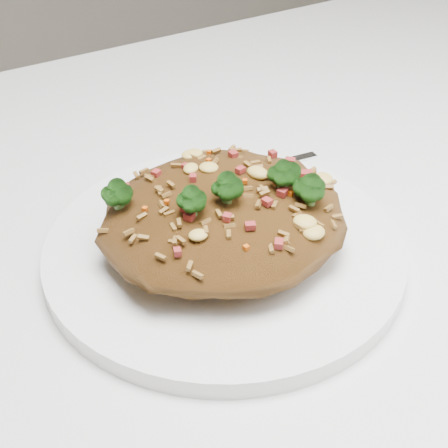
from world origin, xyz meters
The scene contains 4 objects.
dining_table centered at (0.00, 0.00, 0.66)m, with size 1.20×0.80×0.75m.
plate centered at (-0.03, -0.03, 0.76)m, with size 0.26×0.26×0.01m, color white.
fried_rice centered at (-0.03, -0.03, 0.79)m, with size 0.18×0.16×0.07m.
fork centered at (0.03, 0.04, 0.77)m, with size 0.16×0.04×0.00m.
Camera 1 is at (-0.22, -0.32, 1.04)m, focal length 50.00 mm.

